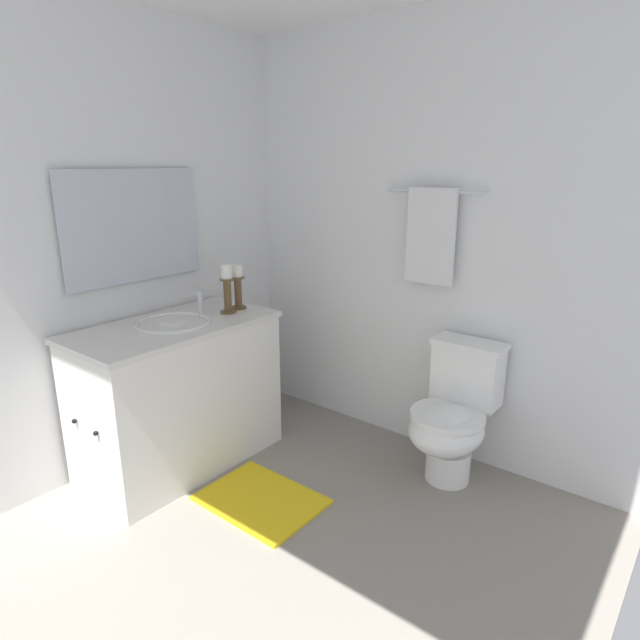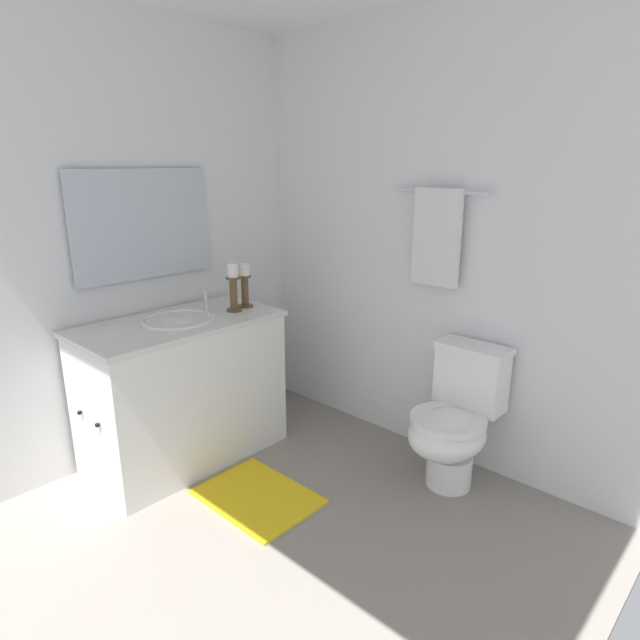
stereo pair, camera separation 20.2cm
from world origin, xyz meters
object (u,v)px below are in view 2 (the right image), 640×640
(sink_basin, at_px, (179,327))
(candle_holder_tall, at_px, (245,285))
(vanity_cabinet, at_px, (184,390))
(toilet, at_px, (454,421))
(bath_mat, at_px, (258,497))
(towel_bar, at_px, (441,192))
(mirror, at_px, (143,225))
(towel_near_vanity, at_px, (436,238))
(candle_holder_short, at_px, (233,286))

(sink_basin, height_order, candle_holder_tall, candle_holder_tall)
(vanity_cabinet, height_order, toilet, vanity_cabinet)
(toilet, bearing_deg, candle_holder_tall, -163.72)
(toilet, distance_m, bath_mat, 1.09)
(sink_basin, bearing_deg, candle_holder_tall, 84.18)
(candle_holder_tall, distance_m, towel_bar, 1.24)
(mirror, bearing_deg, candle_holder_tall, 53.51)
(sink_basin, height_order, towel_bar, towel_bar)
(towel_near_vanity, bearing_deg, bath_mat, -109.81)
(vanity_cabinet, bearing_deg, bath_mat, 0.00)
(towel_near_vanity, height_order, bath_mat, towel_near_vanity)
(candle_holder_short, xyz_separation_m, towel_bar, (0.92, 0.69, 0.54))
(candle_holder_short, relative_size, toilet, 0.38)
(mirror, xyz_separation_m, candle_holder_tall, (0.32, 0.44, -0.37))
(mirror, bearing_deg, towel_bar, 38.89)
(mirror, bearing_deg, towel_near_vanity, 38.40)
(candle_holder_short, bearing_deg, vanity_cabinet, -101.85)
(candle_holder_tall, relative_size, toilet, 0.35)
(sink_basin, height_order, mirror, mirror)
(towel_bar, height_order, bath_mat, towel_bar)
(mirror, xyz_separation_m, towel_bar, (1.27, 1.02, 0.18))
(mirror, distance_m, towel_near_vanity, 1.62)
(candle_holder_tall, relative_size, bath_mat, 0.43)
(bath_mat, bearing_deg, sink_basin, 179.91)
(vanity_cabinet, xyz_separation_m, towel_bar, (0.99, 1.02, 1.10))
(mirror, xyz_separation_m, bath_mat, (0.91, -0.00, -1.33))
(sink_basin, xyz_separation_m, toilet, (1.28, 0.80, -0.43))
(vanity_cabinet, bearing_deg, candle_holder_tall, 84.19)
(sink_basin, xyz_separation_m, bath_mat, (0.62, -0.00, -0.79))
(sink_basin, relative_size, towel_bar, 0.69)
(bath_mat, bearing_deg, towel_near_vanity, 70.19)
(toilet, height_order, bath_mat, toilet)
(bath_mat, bearing_deg, mirror, 180.00)
(sink_basin, bearing_deg, toilet, 31.97)
(towel_near_vanity, bearing_deg, mirror, -141.60)
(sink_basin, height_order, towel_near_vanity, towel_near_vanity)
(sink_basin, xyz_separation_m, candle_holder_tall, (0.04, 0.44, 0.17))
(towel_near_vanity, xyz_separation_m, bath_mat, (-0.36, -1.00, -1.27))
(towel_bar, bearing_deg, towel_near_vanity, -90.00)
(vanity_cabinet, relative_size, sink_basin, 2.78)
(vanity_cabinet, bearing_deg, sink_basin, 90.00)
(candle_holder_short, xyz_separation_m, bath_mat, (0.55, -0.33, -0.98))
(towel_bar, xyz_separation_m, towel_near_vanity, (0.00, -0.02, -0.24))
(toilet, bearing_deg, mirror, -152.86)
(vanity_cabinet, relative_size, towel_near_vanity, 2.15)
(towel_bar, height_order, towel_near_vanity, towel_near_vanity)
(candle_holder_short, bearing_deg, towel_near_vanity, 36.17)
(candle_holder_tall, xyz_separation_m, towel_near_vanity, (0.94, 0.56, 0.31))
(sink_basin, height_order, toilet, sink_basin)
(mirror, bearing_deg, vanity_cabinet, -0.01)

